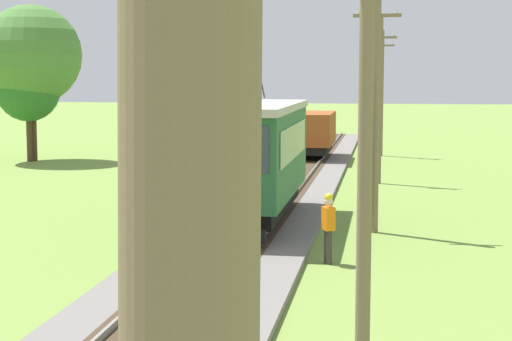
# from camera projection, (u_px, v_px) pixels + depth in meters

# --- Properties ---
(red_tram) EXTENTS (2.60, 8.54, 4.79)m
(red_tram) POSITION_uv_depth(u_px,v_px,m) (253.00, 156.00, 26.02)
(red_tram) COLOR #235633
(red_tram) RESTS_ON rail_right
(freight_car) EXTENTS (2.40, 5.20, 2.31)m
(freight_car) POSITION_uv_depth(u_px,v_px,m) (311.00, 132.00, 45.76)
(freight_car) COLOR #93471E
(freight_car) RESTS_ON rail_right
(utility_pole_near_tram) EXTENTS (1.40, 0.41, 7.01)m
(utility_pole_near_tram) POSITION_uv_depth(u_px,v_px,m) (365.00, 146.00, 13.24)
(utility_pole_near_tram) COLOR #7A664C
(utility_pole_near_tram) RESTS_ON ground
(utility_pole_mid) EXTENTS (1.40, 0.33, 7.30)m
(utility_pole_mid) POSITION_uv_depth(u_px,v_px,m) (376.00, 107.00, 24.80)
(utility_pole_mid) COLOR #7A664C
(utility_pole_mid) RESTS_ON ground
(utility_pole_far) EXTENTS (1.40, 0.39, 7.13)m
(utility_pole_far) POSITION_uv_depth(u_px,v_px,m) (379.00, 99.00, 36.15)
(utility_pole_far) COLOR #7A664C
(utility_pole_far) RESTS_ON ground
(utility_pole_distant) EXTENTS (1.40, 0.39, 7.19)m
(utility_pole_distant) POSITION_uv_depth(u_px,v_px,m) (381.00, 92.00, 48.24)
(utility_pole_distant) COLOR #7A664C
(utility_pole_distant) RESTS_ON ground
(gravel_pile) EXTENTS (2.73, 2.73, 1.19)m
(gravel_pile) POSITION_uv_depth(u_px,v_px,m) (213.00, 148.00, 47.08)
(gravel_pile) COLOR gray
(gravel_pile) RESTS_ON ground
(track_worker) EXTENTS (0.38, 0.45, 1.78)m
(track_worker) POSITION_uv_depth(u_px,v_px,m) (328.00, 225.00, 20.98)
(track_worker) COLOR #38332D
(track_worker) RESTS_ON ground
(tree_left_near) EXTENTS (5.38, 5.38, 8.42)m
(tree_left_near) POSITION_uv_depth(u_px,v_px,m) (31.00, 55.00, 45.14)
(tree_left_near) COLOR #4C3823
(tree_left_near) RESTS_ON ground
(tree_left_far) EXTENTS (3.43, 3.43, 5.60)m
(tree_left_far) POSITION_uv_depth(u_px,v_px,m) (28.00, 90.00, 45.13)
(tree_left_far) COLOR #4C3823
(tree_left_far) RESTS_ON ground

